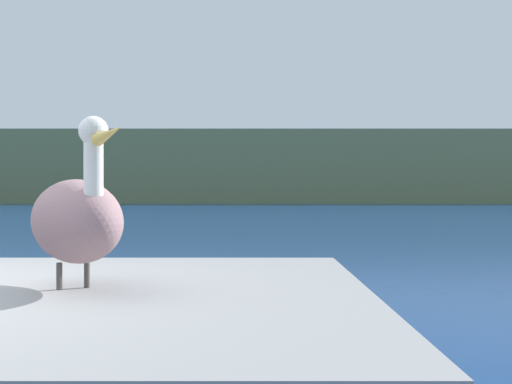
# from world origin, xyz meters

# --- Properties ---
(hillside_backdrop) EXTENTS (140.00, 10.65, 7.14)m
(hillside_backdrop) POSITION_xyz_m (0.00, 64.19, 3.57)
(hillside_backdrop) COLOR #6B7A51
(hillside_backdrop) RESTS_ON ground
(pier_dock) EXTENTS (2.98, 3.17, 0.82)m
(pier_dock) POSITION_xyz_m (1.33, 0.21, 0.41)
(pier_dock) COLOR gray
(pier_dock) RESTS_ON ground
(pelican) EXTENTS (0.81, 1.15, 0.85)m
(pelican) POSITION_xyz_m (1.33, 0.19, 1.18)
(pelican) COLOR gray
(pelican) RESTS_ON pier_dock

